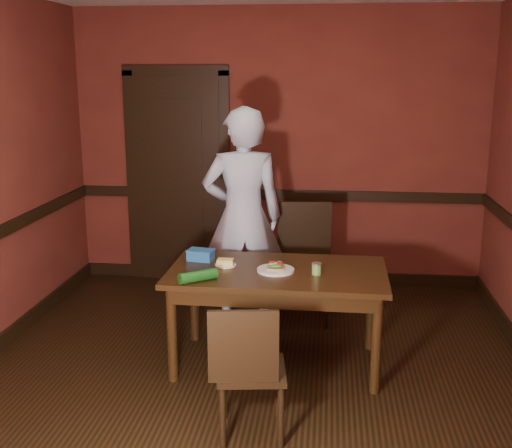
% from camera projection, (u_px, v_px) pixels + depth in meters
% --- Properties ---
extents(floor, '(4.00, 4.50, 0.01)m').
position_uv_depth(floor, '(250.00, 384.00, 4.41)').
color(floor, black).
rests_on(floor, ground).
extents(wall_back, '(4.00, 0.02, 2.70)m').
position_uv_depth(wall_back, '(278.00, 149.00, 6.27)').
color(wall_back, maroon).
rests_on(wall_back, ground).
extents(wall_front, '(4.00, 0.02, 2.70)m').
position_uv_depth(wall_front, '(158.00, 328.00, 1.92)').
color(wall_front, maroon).
rests_on(wall_front, ground).
extents(dado_back, '(4.00, 0.03, 0.10)m').
position_uv_depth(dado_back, '(278.00, 195.00, 6.36)').
color(dado_back, black).
rests_on(dado_back, ground).
extents(baseboard_back, '(4.00, 0.03, 0.12)m').
position_uv_depth(baseboard_back, '(277.00, 275.00, 6.55)').
color(baseboard_back, black).
rests_on(baseboard_back, ground).
extents(door, '(1.05, 0.07, 2.20)m').
position_uv_depth(door, '(178.00, 174.00, 6.41)').
color(door, black).
rests_on(door, ground).
extents(dining_table, '(1.55, 0.88, 0.72)m').
position_uv_depth(dining_table, '(277.00, 317.00, 4.64)').
color(dining_table, black).
rests_on(dining_table, floor).
extents(chair_far, '(0.51, 0.51, 1.00)m').
position_uv_depth(chair_far, '(300.00, 264.00, 5.44)').
color(chair_far, black).
rests_on(chair_far, floor).
extents(chair_near, '(0.44, 0.44, 0.84)m').
position_uv_depth(chair_near, '(251.00, 367.00, 3.73)').
color(chair_near, black).
rests_on(chair_near, floor).
extents(person, '(0.74, 0.57, 1.83)m').
position_uv_depth(person, '(243.00, 217.00, 5.31)').
color(person, silver).
rests_on(person, floor).
extents(sandwich_plate, '(0.26, 0.26, 0.07)m').
position_uv_depth(sandwich_plate, '(276.00, 269.00, 4.52)').
color(sandwich_plate, white).
rests_on(sandwich_plate, dining_table).
extents(sauce_jar, '(0.07, 0.07, 0.08)m').
position_uv_depth(sauce_jar, '(317.00, 269.00, 4.44)').
color(sauce_jar, '#669B43').
rests_on(sauce_jar, dining_table).
extents(cheese_saucer, '(0.16, 0.16, 0.05)m').
position_uv_depth(cheese_saucer, '(225.00, 263.00, 4.64)').
color(cheese_saucer, white).
rests_on(cheese_saucer, dining_table).
extents(food_tub, '(0.21, 0.16, 0.08)m').
position_uv_depth(food_tub, '(201.00, 255.00, 4.77)').
color(food_tub, '#2667B0').
rests_on(food_tub, dining_table).
extents(wrapped_veg, '(0.26, 0.22, 0.08)m').
position_uv_depth(wrapped_veg, '(198.00, 276.00, 4.29)').
color(wrapped_veg, '#144C15').
rests_on(wrapped_veg, dining_table).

